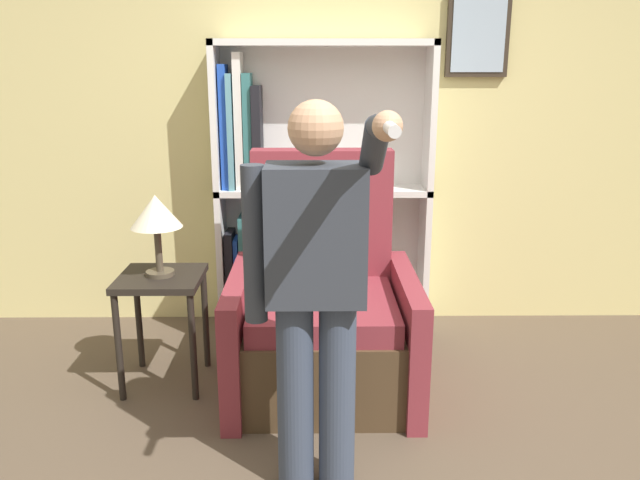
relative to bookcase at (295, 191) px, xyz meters
name	(u,v)px	position (x,y,z in m)	size (l,w,h in m)	color
wall_back	(339,116)	(0.29, 0.16, 0.47)	(8.00, 0.11, 2.80)	#DBCC84
bookcase	(295,191)	(0.00, 0.00, 0.00)	(1.39, 0.28, 1.88)	white
armchair	(323,319)	(0.17, -0.84, -0.55)	(0.99, 0.94, 1.27)	#4C3823
person_standing	(316,283)	(0.13, -1.74, -0.03)	(0.53, 0.78, 1.60)	#384256
side_table	(162,295)	(-0.71, -0.82, -0.41)	(0.44, 0.44, 0.63)	black
table_lamp	(156,215)	(-0.71, -0.82, 0.03)	(0.27, 0.27, 0.44)	#4C4233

